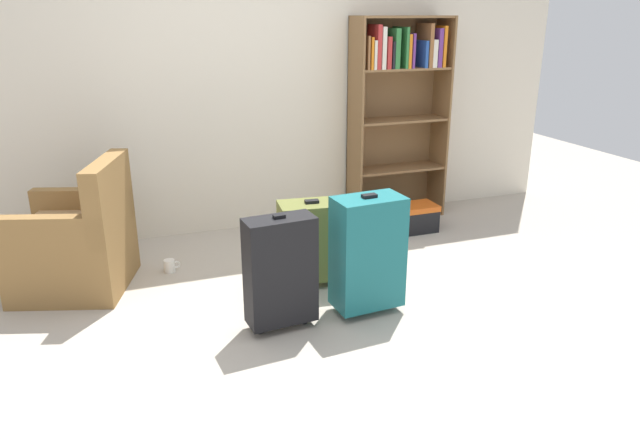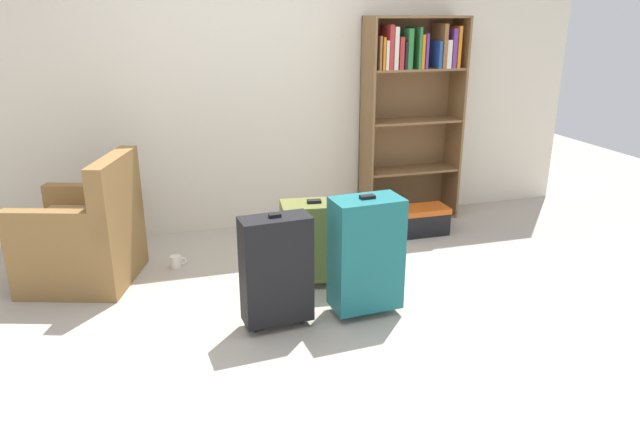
{
  "view_description": "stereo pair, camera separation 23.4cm",
  "coord_description": "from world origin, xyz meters",
  "px_view_note": "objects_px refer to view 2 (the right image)",
  "views": [
    {
      "loc": [
        -1.15,
        -3.02,
        1.81
      ],
      "look_at": [
        0.09,
        0.32,
        0.55
      ],
      "focal_mm": 33.18,
      "sensor_mm": 36.0,
      "label": 1
    },
    {
      "loc": [
        -0.92,
        -3.09,
        1.81
      ],
      "look_at": [
        0.09,
        0.32,
        0.55
      ],
      "focal_mm": 33.18,
      "sensor_mm": 36.0,
      "label": 2
    }
  ],
  "objects_px": {
    "mug": "(176,262)",
    "storage_box": "(420,220)",
    "suitcase_teal": "(366,253)",
    "armchair": "(86,239)",
    "bookshelf": "(411,100)",
    "suitcase_black": "(276,270)",
    "suitcase_olive": "(314,240)"
  },
  "relations": [
    {
      "from": "mug",
      "to": "storage_box",
      "type": "height_order",
      "value": "storage_box"
    },
    {
      "from": "suitcase_teal",
      "to": "armchair",
      "type": "bearing_deg",
      "value": 149.53
    },
    {
      "from": "bookshelf",
      "to": "suitcase_teal",
      "type": "height_order",
      "value": "bookshelf"
    },
    {
      "from": "suitcase_black",
      "to": "armchair",
      "type": "bearing_deg",
      "value": 138.02
    },
    {
      "from": "bookshelf",
      "to": "storage_box",
      "type": "distance_m",
      "value": 1.06
    },
    {
      "from": "mug",
      "to": "suitcase_olive",
      "type": "relative_size",
      "value": 0.2
    },
    {
      "from": "bookshelf",
      "to": "suitcase_teal",
      "type": "xyz_separation_m",
      "value": [
        -1.03,
        -1.66,
        -0.67
      ]
    },
    {
      "from": "suitcase_black",
      "to": "suitcase_olive",
      "type": "distance_m",
      "value": 0.66
    },
    {
      "from": "suitcase_teal",
      "to": "suitcase_olive",
      "type": "xyz_separation_m",
      "value": [
        -0.18,
        0.51,
        -0.08
      ]
    },
    {
      "from": "suitcase_olive",
      "to": "suitcase_black",
      "type": "bearing_deg",
      "value": -125.96
    },
    {
      "from": "storage_box",
      "to": "suitcase_olive",
      "type": "relative_size",
      "value": 0.76
    },
    {
      "from": "bookshelf",
      "to": "suitcase_olive",
      "type": "distance_m",
      "value": 1.83
    },
    {
      "from": "armchair",
      "to": "storage_box",
      "type": "xyz_separation_m",
      "value": [
        2.65,
        0.19,
        -0.19
      ]
    },
    {
      "from": "bookshelf",
      "to": "armchair",
      "type": "bearing_deg",
      "value": -166.47
    },
    {
      "from": "suitcase_teal",
      "to": "suitcase_black",
      "type": "xyz_separation_m",
      "value": [
        -0.57,
        -0.02,
        -0.03
      ]
    },
    {
      "from": "storage_box",
      "to": "suitcase_teal",
      "type": "bearing_deg",
      "value": -128.68
    },
    {
      "from": "suitcase_black",
      "to": "suitcase_olive",
      "type": "relative_size",
      "value": 1.18
    },
    {
      "from": "bookshelf",
      "to": "suitcase_olive",
      "type": "xyz_separation_m",
      "value": [
        -1.21,
        -1.15,
        -0.75
      ]
    },
    {
      "from": "bookshelf",
      "to": "storage_box",
      "type": "bearing_deg",
      "value": -99.03
    },
    {
      "from": "mug",
      "to": "suitcase_black",
      "type": "xyz_separation_m",
      "value": [
        0.54,
        -1.06,
        0.33
      ]
    },
    {
      "from": "suitcase_teal",
      "to": "suitcase_olive",
      "type": "height_order",
      "value": "suitcase_teal"
    },
    {
      "from": "bookshelf",
      "to": "armchair",
      "type": "distance_m",
      "value": 2.91
    },
    {
      "from": "armchair",
      "to": "suitcase_black",
      "type": "relative_size",
      "value": 1.25
    },
    {
      "from": "armchair",
      "to": "mug",
      "type": "distance_m",
      "value": 0.66
    },
    {
      "from": "armchair",
      "to": "storage_box",
      "type": "bearing_deg",
      "value": 4.09
    },
    {
      "from": "storage_box",
      "to": "suitcase_black",
      "type": "relative_size",
      "value": 0.65
    },
    {
      "from": "storage_box",
      "to": "suitcase_olive",
      "type": "height_order",
      "value": "suitcase_olive"
    },
    {
      "from": "mug",
      "to": "suitcase_black",
      "type": "height_order",
      "value": "suitcase_black"
    },
    {
      "from": "mug",
      "to": "suitcase_teal",
      "type": "xyz_separation_m",
      "value": [
        1.1,
        -1.04,
        0.36
      ]
    },
    {
      "from": "bookshelf",
      "to": "storage_box",
      "type": "xyz_separation_m",
      "value": [
        -0.07,
        -0.47,
        -0.95
      ]
    },
    {
      "from": "armchair",
      "to": "mug",
      "type": "relative_size",
      "value": 7.5
    },
    {
      "from": "mug",
      "to": "suitcase_black",
      "type": "bearing_deg",
      "value": -63.2
    }
  ]
}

